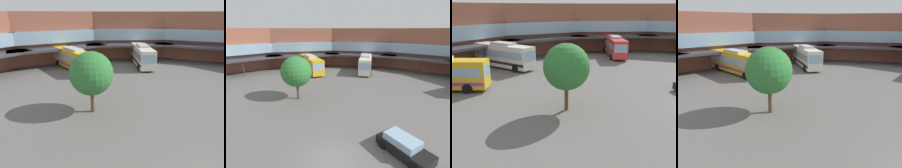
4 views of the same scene
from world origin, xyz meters
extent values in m
cube|color=#93543F|center=(22.95, 29.72, 4.92)|extent=(18.00, 15.81, 9.84)
cube|color=#8CADC6|center=(22.58, 29.24, 5.25)|extent=(16.71, 14.90, 2.30)
cube|color=#38383D|center=(19.89, 25.76, 3.28)|extent=(16.77, 14.23, 0.40)
cylinder|color=#2D2D33|center=(18.91, 24.49, 1.64)|extent=(0.20, 0.20, 3.28)
cube|color=#93543F|center=(8.16, 36.64, 4.92)|extent=(18.97, 9.79, 9.84)
cube|color=#8CADC6|center=(8.03, 36.06, 5.25)|extent=(17.26, 9.63, 2.30)
cube|color=#38383D|center=(7.08, 31.76, 3.28)|extent=(18.54, 7.84, 0.40)
cylinder|color=#2D2D33|center=(6.73, 30.20, 1.64)|extent=(0.20, 0.20, 3.28)
cube|color=#93543F|center=(-8.16, 36.64, 4.92)|extent=(18.97, 9.79, 9.84)
cube|color=#8CADC6|center=(-8.03, 36.06, 5.25)|extent=(17.26, 9.63, 2.30)
cube|color=#38383D|center=(-7.08, 31.76, 3.28)|extent=(18.54, 7.84, 0.40)
cylinder|color=#2D2D33|center=(-6.73, 30.20, 1.64)|extent=(0.20, 0.20, 3.28)
cube|color=gold|center=(-5.01, 28.10, 1.93)|extent=(7.07, 12.37, 3.17)
cube|color=#8CADC6|center=(-5.01, 28.10, 2.31)|extent=(6.83, 11.70, 1.01)
cube|color=purple|center=(-5.01, 28.10, 1.05)|extent=(7.00, 12.15, 0.38)
cube|color=#8CADC6|center=(-2.66, 22.45, 2.31)|extent=(2.11, 0.97, 1.39)
cube|color=#B2B2B7|center=(-5.01, 28.10, 3.70)|extent=(3.34, 4.78, 0.36)
cylinder|color=black|center=(-2.23, 24.71, 0.55)|extent=(0.70, 1.13, 1.10)
cylinder|color=black|center=(-4.57, 23.74, 0.55)|extent=(0.70, 1.13, 1.10)
cylinder|color=black|center=(-5.44, 32.46, 0.55)|extent=(0.70, 1.13, 1.10)
cylinder|color=black|center=(-7.78, 31.49, 0.55)|extent=(0.70, 1.13, 1.10)
cube|color=silver|center=(7.86, 27.44, 1.99)|extent=(4.94, 11.16, 3.27)
cube|color=#8CADC6|center=(7.86, 27.44, 2.38)|extent=(4.84, 10.54, 1.05)
cube|color=black|center=(7.86, 27.44, 1.07)|extent=(4.91, 10.95, 0.39)
cube|color=#8CADC6|center=(6.67, 22.20, 2.38)|extent=(2.24, 0.62, 1.44)
cube|color=#B2B2B7|center=(7.86, 27.44, 3.80)|extent=(2.63, 4.21, 0.36)
cylinder|color=black|center=(8.30, 23.55, 0.55)|extent=(0.54, 1.14, 1.10)
cylinder|color=black|center=(5.78, 24.13, 0.55)|extent=(0.54, 1.14, 1.10)
cylinder|color=black|center=(9.94, 30.75, 0.55)|extent=(0.54, 1.14, 1.10)
cylinder|color=black|center=(7.42, 31.33, 0.55)|extent=(0.54, 1.14, 1.10)
cylinder|color=brown|center=(-4.82, 11.85, 1.46)|extent=(0.36, 0.36, 2.92)
sphere|color=#2D7233|center=(-4.82, 11.85, 4.09)|extent=(4.23, 4.23, 4.23)
camera|label=1|loc=(-7.80, -5.03, 9.44)|focal=30.06mm
camera|label=2|loc=(0.19, -9.98, 9.61)|focal=26.08mm
camera|label=3|loc=(-26.28, 3.26, 9.26)|focal=42.57mm
camera|label=4|loc=(-10.15, -3.95, 8.25)|focal=30.74mm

